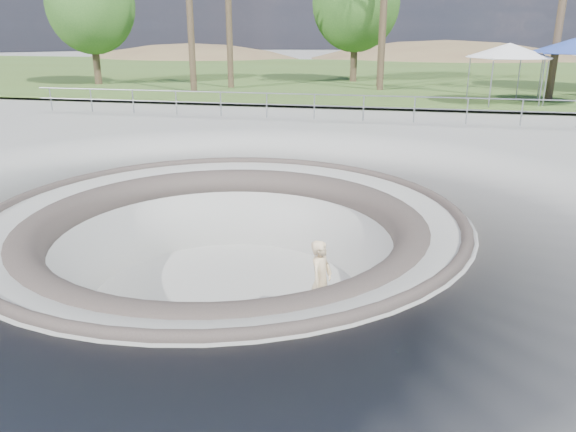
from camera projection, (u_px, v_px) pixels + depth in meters
The scene contains 10 objects.
ground at pixel (224, 214), 11.99m from camera, with size 180.00×180.00×0.00m, color gray.
skate_bowl at pixel (227, 291), 12.58m from camera, with size 14.00×14.00×4.10m.
grass_strip at pixel (360, 74), 43.42m from camera, with size 180.00×36.00×0.12m.
distant_hills at pixel (406, 122), 66.50m from camera, with size 103.20×45.00×28.60m.
safety_railing at pixel (314, 106), 22.88m from camera, with size 25.00×0.06×1.03m.
skateboard at pixel (320, 321), 11.33m from camera, with size 0.88×0.45×0.09m.
skater at pixel (321, 281), 11.04m from camera, with size 0.63×0.41×1.71m, color beige.
canopy_white at pixel (509, 50), 26.21m from camera, with size 5.25×5.25×2.77m.
bushy_tree_left at pixel (90, 4), 34.15m from camera, with size 5.43×4.93×7.83m.
bushy_tree_mid at pixel (356, 3), 35.79m from camera, with size 5.58×5.07×8.05m.
Camera 1 is at (3.65, -10.84, 3.83)m, focal length 35.00 mm.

